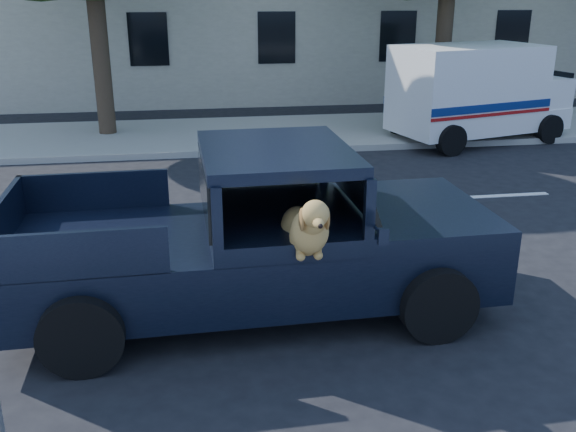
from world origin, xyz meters
The scene contains 5 objects.
ground centered at (0.00, 0.00, 0.00)m, with size 120.00×120.00×0.00m, color black.
far_sidewalk centered at (0.00, 9.20, 0.07)m, with size 60.00×4.00×0.15m, color gray.
lane_stripes centered at (2.00, 3.40, 0.01)m, with size 21.60×0.14×0.01m, color silver, non-canonical shape.
pickup_truck centered at (-1.32, -0.34, 0.68)m, with size 5.69×2.92×2.02m.
mail_truck centered at (5.25, 7.83, 1.05)m, with size 4.74×3.16×2.40m.
Camera 1 is at (-1.94, -7.38, 3.75)m, focal length 40.00 mm.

